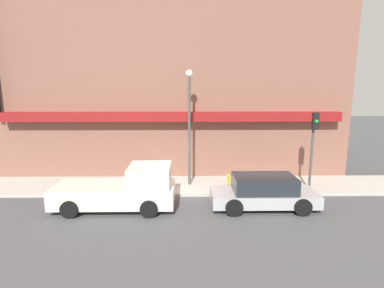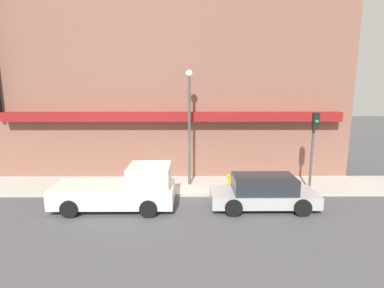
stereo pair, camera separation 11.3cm
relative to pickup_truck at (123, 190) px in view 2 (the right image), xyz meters
The scene contains 8 objects.
ground_plane 2.49m from the pickup_truck, 33.97° to the left, with size 80.00×80.00×0.00m, color #4C4C4F.
sidewalk 3.46m from the pickup_truck, 54.76° to the left, with size 36.00×2.89×0.15m.
building 7.59m from the pickup_truck, 71.22° to the left, with size 19.80×3.80×10.98m.
pickup_truck is the anchor object (origin of this frame).
parked_car 6.06m from the pickup_truck, ahead, with size 4.51×1.98×1.42m.
fire_hydrant 5.24m from the pickup_truck, 23.01° to the left, with size 0.18×0.18×0.75m.
street_lamp 4.95m from the pickup_truck, 43.88° to the left, with size 0.36×0.36×5.84m.
traffic_light 9.13m from the pickup_truck, 10.75° to the left, with size 0.28×0.42×3.84m.
Camera 2 is at (0.96, -13.57, 5.16)m, focal length 28.00 mm.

